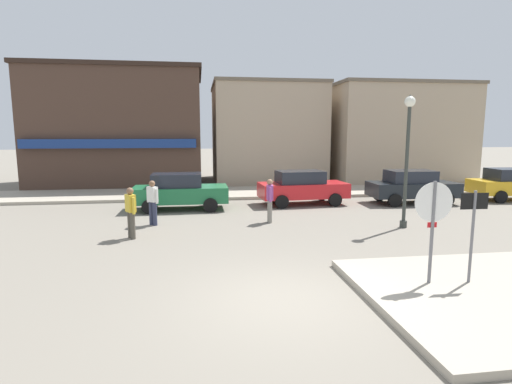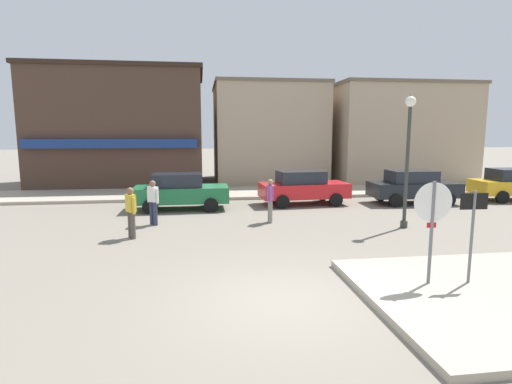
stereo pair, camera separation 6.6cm
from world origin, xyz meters
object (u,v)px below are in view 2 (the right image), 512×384
(pedestrian_crossing_far, at_px, (270,199))
(pedestrian_kerb_side, at_px, (131,211))
(one_way_sign, at_px, (472,228))
(parked_car_third, at_px, (413,186))
(parked_car_nearest, at_px, (181,191))
(parked_car_second, at_px, (303,187))
(lamp_post, at_px, (408,142))
(stop_sign, at_px, (432,219))
(pedestrian_crossing_near, at_px, (153,201))

(pedestrian_crossing_far, bearing_deg, pedestrian_kerb_side, -160.90)
(one_way_sign, distance_m, parked_car_third, 10.81)
(parked_car_nearest, bearing_deg, parked_car_second, 4.92)
(parked_car_third, relative_size, pedestrian_kerb_side, 2.52)
(parked_car_second, bearing_deg, pedestrian_crossing_far, -121.24)
(lamp_post, bearing_deg, parked_car_second, 115.09)
(stop_sign, height_order, pedestrian_kerb_side, stop_sign)
(parked_car_nearest, height_order, pedestrian_kerb_side, pedestrian_kerb_side)
(parked_car_second, height_order, parked_car_third, same)
(parked_car_nearest, bearing_deg, pedestrian_crossing_far, -42.22)
(lamp_post, distance_m, pedestrian_crossing_near, 9.08)
(stop_sign, bearing_deg, pedestrian_crossing_near, 132.67)
(lamp_post, bearing_deg, pedestrian_crossing_near, 169.53)
(parked_car_third, height_order, pedestrian_crossing_far, pedestrian_crossing_far)
(one_way_sign, xyz_separation_m, pedestrian_kerb_side, (-7.71, 5.23, -0.46))
(parked_car_nearest, xyz_separation_m, pedestrian_kerb_side, (-1.29, -4.69, 0.06))
(parked_car_nearest, height_order, pedestrian_crossing_far, pedestrian_crossing_far)
(one_way_sign, distance_m, pedestrian_crossing_far, 7.51)
(parked_car_nearest, distance_m, pedestrian_crossing_far, 4.57)
(parked_car_third, xyz_separation_m, pedestrian_crossing_far, (-7.30, -3.07, 0.06))
(parked_car_third, bearing_deg, one_way_sign, -113.26)
(stop_sign, distance_m, lamp_post, 5.98)
(stop_sign, relative_size, lamp_post, 0.51)
(parked_car_second, xyz_separation_m, parked_car_third, (5.15, -0.48, 0.00))
(parked_car_nearest, relative_size, pedestrian_kerb_side, 2.48)
(lamp_post, xyz_separation_m, parked_car_third, (2.82, 4.51, -2.15))
(stop_sign, relative_size, parked_car_third, 0.57)
(parked_car_second, relative_size, pedestrian_crossing_near, 2.55)
(parked_car_second, bearing_deg, lamp_post, -64.91)
(one_way_sign, bearing_deg, parked_car_third, 66.74)
(lamp_post, distance_m, parked_car_nearest, 9.32)
(parked_car_third, xyz_separation_m, pedestrian_crossing_near, (-11.51, -2.90, 0.06))
(lamp_post, relative_size, parked_car_third, 1.12)
(one_way_sign, distance_m, lamp_post, 5.83)
(parked_car_third, bearing_deg, pedestrian_crossing_far, -157.22)
(stop_sign, xyz_separation_m, pedestrian_kerb_side, (-6.85, 5.15, -0.65))
(parked_car_second, distance_m, pedestrian_crossing_far, 4.15)
(stop_sign, xyz_separation_m, parked_car_third, (5.12, 9.83, -0.71))
(pedestrian_crossing_far, bearing_deg, lamp_post, -17.80)
(parked_car_nearest, bearing_deg, stop_sign, -60.48)
(parked_car_nearest, bearing_deg, pedestrian_crossing_near, -105.77)
(parked_car_second, xyz_separation_m, pedestrian_crossing_far, (-2.15, -3.55, 0.06))
(pedestrian_crossing_near, xyz_separation_m, pedestrian_crossing_far, (4.20, -0.17, 0.00))
(parked_car_third, distance_m, pedestrian_kerb_side, 12.86)
(stop_sign, distance_m, pedestrian_crossing_far, 7.14)
(one_way_sign, distance_m, parked_car_nearest, 11.83)
(stop_sign, distance_m, one_way_sign, 0.88)
(parked_car_second, xyz_separation_m, pedestrian_crossing_near, (-6.35, -3.38, 0.06))
(lamp_post, xyz_separation_m, parked_car_nearest, (-7.87, 4.51, -2.15))
(parked_car_second, distance_m, pedestrian_crossing_near, 7.20)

